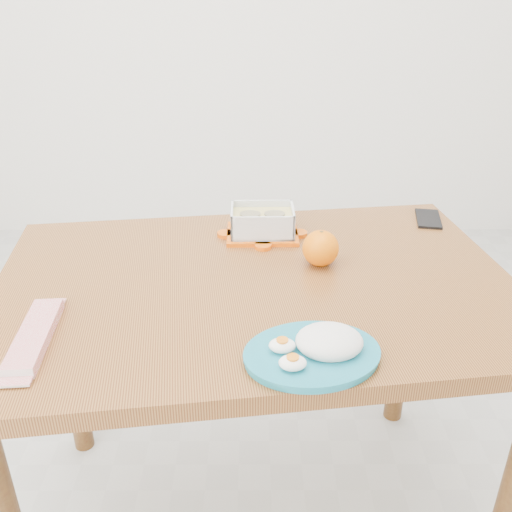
{
  "coord_description": "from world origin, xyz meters",
  "views": [
    {
      "loc": [
        0.15,
        -1.27,
        1.37
      ],
      "look_at": [
        0.15,
        -0.17,
        0.81
      ],
      "focal_mm": 40.0,
      "sensor_mm": 36.0,
      "label": 1
    }
  ],
  "objects_px": {
    "rice_plate": "(318,348)",
    "smartphone": "(428,219)",
    "orange_fruit": "(321,248)",
    "food_container": "(262,222)",
    "dining_table": "(256,320)"
  },
  "relations": [
    {
      "from": "dining_table",
      "to": "rice_plate",
      "type": "height_order",
      "value": "rice_plate"
    },
    {
      "from": "dining_table",
      "to": "smartphone",
      "type": "xyz_separation_m",
      "value": [
        0.47,
        0.33,
        0.11
      ]
    },
    {
      "from": "orange_fruit",
      "to": "smartphone",
      "type": "relative_size",
      "value": 0.67
    },
    {
      "from": "food_container",
      "to": "smartphone",
      "type": "xyz_separation_m",
      "value": [
        0.46,
        0.1,
        -0.03
      ]
    },
    {
      "from": "dining_table",
      "to": "smartphone",
      "type": "relative_size",
      "value": 9.77
    },
    {
      "from": "food_container",
      "to": "orange_fruit",
      "type": "distance_m",
      "value": 0.21
    },
    {
      "from": "orange_fruit",
      "to": "rice_plate",
      "type": "xyz_separation_m",
      "value": [
        -0.04,
        -0.35,
        -0.02
      ]
    },
    {
      "from": "dining_table",
      "to": "orange_fruit",
      "type": "height_order",
      "value": "orange_fruit"
    },
    {
      "from": "rice_plate",
      "to": "smartphone",
      "type": "height_order",
      "value": "rice_plate"
    },
    {
      "from": "food_container",
      "to": "rice_plate",
      "type": "height_order",
      "value": "food_container"
    },
    {
      "from": "dining_table",
      "to": "food_container",
      "type": "bearing_deg",
      "value": 78.48
    },
    {
      "from": "food_container",
      "to": "rice_plate",
      "type": "xyz_separation_m",
      "value": [
        0.09,
        -0.51,
        -0.02
      ]
    },
    {
      "from": "food_container",
      "to": "rice_plate",
      "type": "bearing_deg",
      "value": -80.7
    },
    {
      "from": "food_container",
      "to": "orange_fruit",
      "type": "xyz_separation_m",
      "value": [
        0.13,
        -0.16,
        0.0
      ]
    },
    {
      "from": "rice_plate",
      "to": "orange_fruit",
      "type": "bearing_deg",
      "value": 71.24
    }
  ]
}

